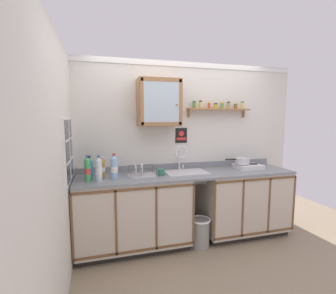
% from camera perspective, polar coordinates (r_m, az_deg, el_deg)
% --- Properties ---
extents(floor, '(5.91, 5.91, 0.00)m').
position_cam_1_polar(floor, '(3.42, 6.09, -22.37)').
color(floor, gray).
rests_on(floor, ground).
extents(back_wall, '(3.51, 0.07, 2.43)m').
position_cam_1_polar(back_wall, '(3.55, 2.91, -0.29)').
color(back_wall, silver).
rests_on(back_wall, ground).
extents(side_wall_left, '(0.05, 3.35, 2.43)m').
position_cam_1_polar(side_wall_left, '(2.51, -23.64, -4.15)').
color(side_wall_left, silver).
rests_on(side_wall_left, ground).
extents(lower_cabinet_run, '(1.41, 0.63, 0.91)m').
position_cam_1_polar(lower_cabinet_run, '(3.26, -8.07, -14.99)').
color(lower_cabinet_run, black).
rests_on(lower_cabinet_run, ground).
extents(lower_cabinet_run_right, '(1.22, 0.63, 0.91)m').
position_cam_1_polar(lower_cabinet_run_right, '(3.79, 16.89, -12.08)').
color(lower_cabinet_run_right, black).
rests_on(lower_cabinet_run_right, ground).
extents(countertop, '(2.87, 0.65, 0.03)m').
position_cam_1_polar(countertop, '(3.29, 4.76, -6.26)').
color(countertop, gray).
rests_on(countertop, lower_cabinet_run).
extents(backsplash, '(2.87, 0.02, 0.08)m').
position_cam_1_polar(backsplash, '(3.56, 3.07, -4.34)').
color(backsplash, gray).
rests_on(backsplash, countertop).
extents(sink, '(0.55, 0.41, 0.47)m').
position_cam_1_polar(sink, '(3.32, 4.02, -6.09)').
color(sink, silver).
rests_on(sink, countertop).
extents(hot_plate_stove, '(0.36, 0.28, 0.07)m').
position_cam_1_polar(hot_plate_stove, '(3.72, 18.06, -4.30)').
color(hot_plate_stove, silver).
rests_on(hot_plate_stove, countertop).
extents(saucepan, '(0.35, 0.21, 0.09)m').
position_cam_1_polar(saucepan, '(3.68, 16.75, -3.06)').
color(saucepan, silver).
rests_on(saucepan, hot_plate_stove).
extents(bottle_water_clear_0, '(0.08, 0.08, 0.30)m').
position_cam_1_polar(bottle_water_clear_0, '(2.95, -15.71, -5.04)').
color(bottle_water_clear_0, silver).
rests_on(bottle_water_clear_0, countertop).
extents(bottle_detergent_teal_1, '(0.09, 0.09, 0.28)m').
position_cam_1_polar(bottle_detergent_teal_1, '(3.11, -17.71, -4.70)').
color(bottle_detergent_teal_1, teal).
rests_on(bottle_detergent_teal_1, countertop).
extents(bottle_juice_amber_2, '(0.06, 0.06, 0.26)m').
position_cam_1_polar(bottle_juice_amber_2, '(3.12, -14.89, -4.73)').
color(bottle_juice_amber_2, gold).
rests_on(bottle_juice_amber_2, countertop).
extents(bottle_soda_green_3, '(0.07, 0.07, 0.31)m').
position_cam_1_polar(bottle_soda_green_3, '(2.97, -18.11, -5.01)').
color(bottle_soda_green_3, '#4CB266').
rests_on(bottle_soda_green_3, countertop).
extents(bottle_water_blue_4, '(0.08, 0.08, 0.31)m').
position_cam_1_polar(bottle_water_blue_4, '(3.02, -12.34, -4.64)').
color(bottle_water_blue_4, '#8CB7E0').
rests_on(bottle_water_blue_4, countertop).
extents(dish_rack, '(0.34, 0.26, 0.17)m').
position_cam_1_polar(dish_rack, '(3.12, -6.14, -6.18)').
color(dish_rack, '#B2B2B7').
rests_on(dish_rack, countertop).
extents(mug, '(0.09, 0.13, 0.09)m').
position_cam_1_polar(mug, '(3.15, -1.68, -5.77)').
color(mug, '#337259').
rests_on(mug, countertop).
extents(wall_cabinet, '(0.56, 0.32, 0.61)m').
position_cam_1_polar(wall_cabinet, '(3.26, -2.12, 10.22)').
color(wall_cabinet, '#996B42').
extents(spice_shelf, '(0.94, 0.14, 0.23)m').
position_cam_1_polar(spice_shelf, '(3.65, 11.66, 8.78)').
color(spice_shelf, '#996B42').
extents(warning_sign, '(0.17, 0.01, 0.21)m').
position_cam_1_polar(warning_sign, '(3.51, 3.07, 2.67)').
color(warning_sign, black).
extents(window, '(0.03, 0.62, 0.69)m').
position_cam_1_polar(window, '(2.88, -22.05, -0.59)').
color(window, '#262D38').
extents(trash_bin, '(0.27, 0.27, 0.37)m').
position_cam_1_polar(trash_bin, '(3.40, 7.43, -18.90)').
color(trash_bin, gray).
rests_on(trash_bin, ground).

